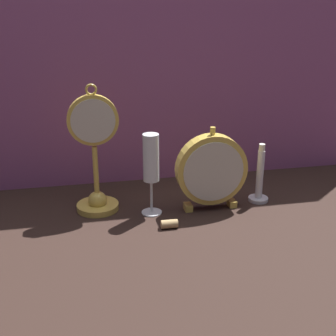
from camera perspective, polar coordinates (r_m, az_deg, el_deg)
name	(u,v)px	position (r m, az deg, el deg)	size (l,w,h in m)	color
ground_plane	(174,225)	(1.20, 0.78, -6.94)	(4.00, 4.00, 0.00)	black
fabric_backdrop_drape	(151,68)	(1.40, -2.09, 12.12)	(1.51, 0.01, 0.69)	#8E4C7F
pocket_watch_on_stand	(95,162)	(1.24, -8.86, 0.69)	(0.13, 0.11, 0.34)	gold
mantel_clock_silver	(212,170)	(1.24, 5.33, -0.24)	(0.19, 0.04, 0.23)	gold
champagne_flute	(151,164)	(1.20, -2.08, 0.55)	(0.05, 0.05, 0.22)	silver
brass_candlestick	(259,182)	(1.33, 11.08, -1.63)	(0.06, 0.06, 0.17)	silver
wine_cork	(169,224)	(1.18, 0.16, -6.84)	(0.02, 0.02, 0.04)	tan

